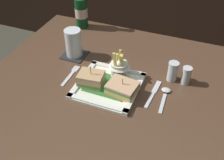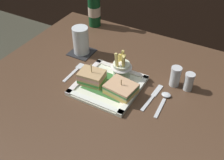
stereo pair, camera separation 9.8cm
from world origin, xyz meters
name	(u,v)px [view 1 (the left image)]	position (x,y,z in m)	size (l,w,h in m)	color
dining_table	(115,118)	(0.00, 0.00, 0.62)	(1.04, 0.92, 0.78)	#513726
square_plate	(108,86)	(-0.03, 0.00, 0.79)	(0.23, 0.23, 0.02)	white
sandwich_half_left	(91,79)	(-0.09, -0.02, 0.81)	(0.10, 0.08, 0.08)	tan
sandwich_half_right	(122,88)	(0.03, -0.02, 0.81)	(0.11, 0.10, 0.06)	tan
fries_cup	(119,66)	(-0.01, 0.07, 0.83)	(0.08, 0.08, 0.11)	silver
beer_bottle	(81,10)	(-0.33, 0.39, 0.87)	(0.06, 0.06, 0.24)	#0F4621
drink_coaster	(75,55)	(-0.25, 0.14, 0.78)	(0.10, 0.10, 0.00)	#242427
water_glass	(74,44)	(-0.25, 0.14, 0.83)	(0.07, 0.07, 0.12)	silver
fork	(71,74)	(-0.20, 0.02, 0.78)	(0.02, 0.13, 0.00)	silver
knife	(154,93)	(0.14, 0.03, 0.78)	(0.03, 0.16, 0.00)	silver
spoon	(165,94)	(0.18, 0.04, 0.78)	(0.04, 0.13, 0.01)	silver
salt_shaker	(172,72)	(0.18, 0.13, 0.81)	(0.04, 0.04, 0.08)	silver
pepper_shaker	(186,76)	(0.23, 0.13, 0.81)	(0.04, 0.04, 0.07)	silver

